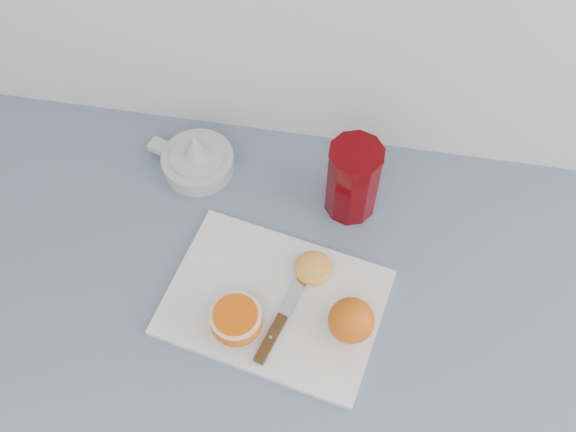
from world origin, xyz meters
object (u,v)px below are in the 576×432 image
(half_orange, at_px, (236,321))
(red_tumbler, at_px, (353,182))
(counter, at_px, (292,365))
(citrus_juicer, at_px, (197,159))
(cutting_board, at_px, (274,302))

(half_orange, xyz_separation_m, red_tumbler, (0.15, 0.27, 0.03))
(counter, xyz_separation_m, half_orange, (-0.07, -0.11, 0.48))
(counter, bearing_deg, citrus_juicer, 137.54)
(counter, xyz_separation_m, red_tumbler, (0.08, 0.16, 0.51))
(cutting_board, height_order, red_tumbler, red_tumbler)
(half_orange, height_order, citrus_juicer, citrus_juicer)
(half_orange, bearing_deg, cutting_board, 47.96)
(counter, bearing_deg, half_orange, -122.48)
(counter, distance_m, cutting_board, 0.45)
(counter, relative_size, half_orange, 28.40)
(citrus_juicer, bearing_deg, counter, -42.46)
(cutting_board, relative_size, half_orange, 4.14)
(counter, relative_size, citrus_juicer, 13.93)
(counter, relative_size, cutting_board, 6.86)
(half_orange, relative_size, red_tumbler, 0.54)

